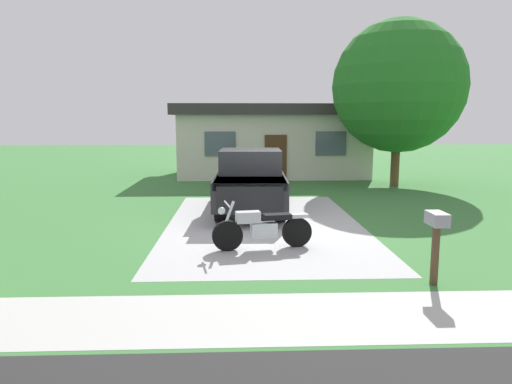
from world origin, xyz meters
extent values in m
plane|color=#3B7538|center=(0.00, 0.00, 0.00)|extent=(80.00, 80.00, 0.00)
cube|color=#ACACAC|center=(0.00, 0.00, 0.00)|extent=(5.15, 8.90, 0.01)
cube|color=#B4B4AF|center=(0.00, -6.00, 0.00)|extent=(36.00, 1.80, 0.01)
cylinder|color=black|center=(-0.93, -2.53, 0.33)|extent=(0.67, 0.23, 0.66)
cylinder|color=black|center=(0.60, -2.26, 0.33)|extent=(0.67, 0.23, 0.66)
cube|color=silver|center=(-0.14, -2.39, 0.42)|extent=(0.60, 0.35, 0.32)
cube|color=#B7BABF|center=(-0.49, -2.45, 0.72)|extent=(0.56, 0.35, 0.24)
cube|color=black|center=(0.15, -2.34, 0.70)|extent=(0.64, 0.38, 0.12)
cube|color=#B7BABF|center=(0.60, -2.26, 0.70)|extent=(0.51, 0.28, 0.08)
cylinder|color=silver|center=(-0.93, -2.53, 0.70)|extent=(0.34, 0.12, 0.77)
cylinder|color=silver|center=(-0.93, -2.53, 1.02)|extent=(0.16, 0.70, 0.04)
sphere|color=silver|center=(-1.05, -2.55, 0.88)|extent=(0.16, 0.16, 0.16)
cylinder|color=black|center=(0.45, 0.36, 0.42)|extent=(0.33, 0.85, 0.84)
cylinder|color=black|center=(-1.19, 0.41, 0.42)|extent=(0.33, 0.85, 0.84)
cylinder|color=black|center=(0.57, 3.86, 0.42)|extent=(0.33, 0.85, 0.84)
cylinder|color=black|center=(-1.07, 3.91, 0.42)|extent=(0.33, 0.85, 0.84)
cube|color=#28282D|center=(-0.31, 2.19, 0.80)|extent=(2.18, 5.66, 0.80)
cube|color=#28282D|center=(-0.37, 0.34, 1.10)|extent=(1.96, 1.96, 0.20)
cube|color=#28282D|center=(-0.32, 1.79, 1.55)|extent=(1.86, 1.96, 0.70)
cube|color=#3F4C56|center=(-0.35, 0.99, 1.45)|extent=(1.70, 0.22, 0.60)
cube|color=black|center=(-0.25, 3.73, 1.05)|extent=(1.98, 2.46, 0.50)
cube|color=black|center=(-0.40, -0.59, 0.80)|extent=(1.70, 0.16, 0.64)
cube|color=#4C3823|center=(2.63, -4.77, 0.55)|extent=(0.10, 0.10, 1.10)
cube|color=gray|center=(2.63, -4.77, 1.15)|extent=(0.26, 0.48, 0.22)
cylinder|color=brown|center=(5.95, 7.23, 1.11)|extent=(0.36, 0.36, 2.23)
sphere|color=#257124|center=(5.95, 7.23, 4.13)|extent=(5.44, 5.44, 5.44)
cube|color=beige|center=(1.03, 11.55, 1.50)|extent=(9.00, 5.00, 3.00)
cube|color=#383333|center=(1.03, 11.55, 3.25)|extent=(9.60, 5.60, 0.50)
cube|color=#4C2D19|center=(1.03, 9.02, 1.05)|extent=(1.00, 0.08, 2.10)
cube|color=#4C5966|center=(-1.49, 9.02, 1.70)|extent=(1.40, 0.06, 1.10)
cube|color=#4C5966|center=(3.55, 9.02, 1.70)|extent=(1.40, 0.06, 1.10)
camera|label=1|loc=(-0.70, -12.36, 2.80)|focal=33.07mm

